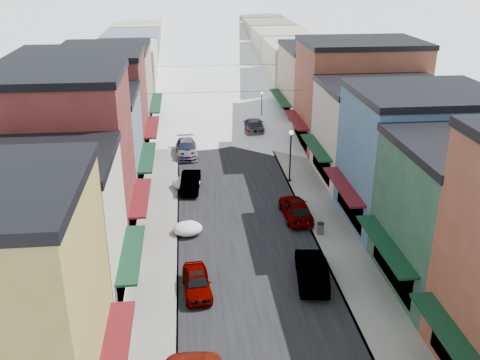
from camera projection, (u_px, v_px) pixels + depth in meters
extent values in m
cube|color=black|center=(214.00, 102.00, 76.90)|extent=(10.00, 160.00, 0.01)
cube|color=gray|center=(168.00, 103.00, 76.24)|extent=(3.20, 160.00, 0.15)
cube|color=gray|center=(259.00, 101.00, 77.50)|extent=(3.20, 160.00, 0.15)
cube|color=slate|center=(179.00, 103.00, 76.39)|extent=(0.10, 160.00, 0.15)
cube|color=slate|center=(249.00, 101.00, 77.35)|extent=(0.10, 160.00, 0.15)
cube|color=#5D1015|center=(115.00, 351.00, 23.52)|extent=(1.20, 7.22, 0.15)
cube|color=beige|center=(29.00, 239.00, 30.29)|extent=(10.00, 8.00, 9.00)
cube|color=black|center=(16.00, 160.00, 28.47)|extent=(10.20, 8.20, 0.50)
cube|color=#0E331D|center=(131.00, 253.00, 31.33)|extent=(1.20, 6.80, 0.15)
cube|color=maroon|center=(49.00, 164.00, 37.01)|extent=(11.00, 8.00, 12.00)
cube|color=black|center=(35.00, 74.00, 34.61)|extent=(11.20, 8.20, 0.50)
cube|color=#5D1015|center=(141.00, 197.00, 38.67)|extent=(1.20, 6.80, 0.15)
cube|color=slate|center=(80.00, 148.00, 45.54)|extent=(10.00, 9.00, 8.50)
cube|color=black|center=(74.00, 96.00, 43.81)|extent=(10.20, 9.20, 0.50)
cube|color=#0E331D|center=(147.00, 157.00, 46.48)|extent=(1.20, 7.65, 0.15)
cube|color=maroon|center=(84.00, 109.00, 53.32)|extent=(12.00, 9.00, 10.50)
cube|color=black|center=(78.00, 53.00, 51.21)|extent=(12.20, 9.20, 0.50)
cube|color=#5D1015|center=(152.00, 127.00, 54.74)|extent=(1.20, 7.65, 0.15)
cube|color=#9A8465|center=(107.00, 91.00, 62.79)|extent=(10.00, 11.00, 9.50)
cube|color=black|center=(103.00, 48.00, 60.87)|extent=(10.20, 11.20, 0.50)
cube|color=#0E331D|center=(156.00, 103.00, 63.92)|extent=(1.20, 9.35, 0.15)
cube|color=#0E331D|center=(455.00, 343.00, 24.05)|extent=(1.20, 7.65, 0.15)
cube|color=#214633|center=(477.00, 221.00, 32.35)|extent=(10.00, 9.00, 9.00)
cube|color=#0E331D|center=(385.00, 244.00, 32.32)|extent=(1.20, 7.65, 0.15)
cube|color=#375C7E|center=(417.00, 161.00, 40.42)|extent=(10.00, 9.00, 10.00)
cube|color=black|center=(426.00, 93.00, 38.40)|extent=(10.20, 9.20, 0.50)
cube|color=#5D1015|center=(343.00, 186.00, 40.58)|extent=(1.20, 7.65, 0.15)
cube|color=#C3B49D|center=(381.00, 134.00, 49.02)|extent=(11.00, 9.00, 8.50)
cube|color=black|center=(387.00, 86.00, 47.29)|extent=(11.20, 9.20, 0.50)
cube|color=#0E331D|center=(316.00, 147.00, 48.84)|extent=(1.20, 7.65, 0.15)
cube|color=brown|center=(358.00, 97.00, 56.85)|extent=(12.00, 9.00, 11.00)
cube|color=black|center=(363.00, 42.00, 54.64)|extent=(12.20, 9.20, 0.50)
cube|color=#5D1015|center=(296.00, 120.00, 57.11)|extent=(1.20, 7.65, 0.15)
cube|color=tan|center=(325.00, 86.00, 66.33)|extent=(10.00, 11.00, 9.00)
cube|color=black|center=(327.00, 47.00, 64.50)|extent=(10.20, 11.20, 0.50)
cube|color=#0E331D|center=(280.00, 98.00, 66.29)|extent=(1.20, 9.35, 0.15)
cube|color=gray|center=(125.00, 74.00, 76.00)|extent=(9.00, 13.00, 8.00)
cube|color=gray|center=(298.00, 70.00, 78.39)|extent=(9.00, 13.00, 8.00)
cube|color=gray|center=(133.00, 57.00, 88.86)|extent=(9.00, 13.00, 8.00)
cube|color=gray|center=(281.00, 54.00, 91.24)|extent=(9.00, 13.00, 8.00)
cube|color=gray|center=(139.00, 44.00, 101.71)|extent=(9.00, 13.00, 8.00)
cube|color=gray|center=(269.00, 42.00, 104.10)|extent=(9.00, 13.00, 8.00)
cube|color=gray|center=(144.00, 35.00, 114.57)|extent=(9.00, 13.00, 8.00)
cube|color=gray|center=(259.00, 33.00, 116.95)|extent=(9.00, 13.00, 8.00)
cylinder|color=black|center=(224.00, 92.00, 56.15)|extent=(16.40, 0.04, 0.04)
cylinder|color=black|center=(215.00, 66.00, 69.92)|extent=(16.40, 0.04, 0.04)
imported|color=#A1A2A9|center=(197.00, 282.00, 33.01)|extent=(1.95, 4.23, 1.40)
imported|color=black|center=(190.00, 182.00, 47.63)|extent=(2.00, 4.67, 1.50)
imported|color=#999CA1|center=(187.00, 148.00, 55.95)|extent=(2.38, 5.43, 1.55)
imported|color=black|center=(312.00, 270.00, 34.03)|extent=(2.44, 5.35, 1.70)
imported|color=gray|center=(296.00, 208.00, 42.38)|extent=(2.20, 5.09, 1.71)
imported|color=black|center=(254.00, 125.00, 63.38)|extent=(2.75, 6.00, 1.70)
imported|color=gray|center=(205.00, 105.00, 72.38)|extent=(2.34, 4.90, 1.62)
imported|color=silver|center=(224.00, 83.00, 85.59)|extent=(2.44, 4.87, 1.32)
cylinder|color=slate|center=(320.00, 229.00, 39.78)|extent=(0.49, 0.49, 0.85)
cylinder|color=black|center=(321.00, 223.00, 39.61)|extent=(0.53, 0.53, 0.06)
cylinder|color=black|center=(289.00, 180.00, 49.42)|extent=(0.34, 0.34, 0.11)
cylinder|color=black|center=(290.00, 158.00, 48.57)|extent=(0.13, 0.13, 4.50)
sphere|color=white|center=(291.00, 133.00, 47.64)|extent=(0.40, 0.40, 0.40)
cylinder|color=black|center=(261.00, 123.00, 66.41)|extent=(0.28, 0.28, 0.09)
cylinder|color=black|center=(262.00, 109.00, 65.71)|extent=(0.11, 0.11, 3.74)
sphere|color=white|center=(262.00, 93.00, 64.94)|extent=(0.34, 0.34, 0.34)
ellipsoid|color=white|center=(188.00, 229.00, 40.01)|extent=(2.23, 1.88, 0.94)
ellipsoid|color=white|center=(190.00, 224.00, 41.22)|extent=(0.95, 0.86, 0.48)
ellipsoid|color=white|center=(186.00, 183.00, 48.05)|extent=(2.51, 2.12, 1.06)
ellipsoid|color=white|center=(188.00, 180.00, 49.27)|extent=(1.07, 0.96, 0.54)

